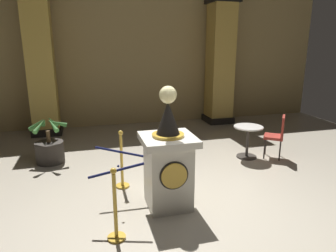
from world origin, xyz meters
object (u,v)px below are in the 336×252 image
(stanchion_far, at_px, (116,215))
(potted_palm_left, at_px, (50,148))
(stanchion_near, at_px, (122,167))
(cafe_table, at_px, (248,137))
(pedestal_clock, at_px, (168,162))
(cafe_chair_red, at_px, (278,133))

(stanchion_far, distance_m, potted_palm_left, 3.26)
(stanchion_near, bearing_deg, stanchion_far, -99.94)
(stanchion_far, xyz_separation_m, cafe_table, (3.13, 2.24, 0.12))
(pedestal_clock, bearing_deg, cafe_table, 35.01)
(stanchion_far, relative_size, cafe_chair_red, 1.03)
(cafe_chair_red, bearing_deg, stanchion_far, -151.38)
(pedestal_clock, xyz_separation_m, cafe_chair_red, (2.87, 1.39, -0.15))
(cafe_chair_red, bearing_deg, potted_palm_left, 167.89)
(potted_palm_left, height_order, cafe_table, potted_palm_left)
(cafe_table, bearing_deg, pedestal_clock, -144.99)
(stanchion_near, distance_m, cafe_table, 2.96)
(potted_palm_left, bearing_deg, stanchion_near, -49.62)
(stanchion_near, height_order, potted_palm_left, stanchion_near)
(pedestal_clock, distance_m, potted_palm_left, 3.14)
(potted_palm_left, distance_m, cafe_chair_red, 4.94)
(stanchion_near, height_order, cafe_table, stanchion_near)
(stanchion_far, bearing_deg, cafe_table, 35.55)
(potted_palm_left, relative_size, cafe_table, 1.43)
(pedestal_clock, xyz_separation_m, stanchion_far, (-0.87, -0.66, -0.38))
(stanchion_far, height_order, potted_palm_left, potted_palm_left)
(potted_palm_left, xyz_separation_m, cafe_chair_red, (4.83, -1.04, 0.26))
(pedestal_clock, distance_m, cafe_chair_red, 3.19)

